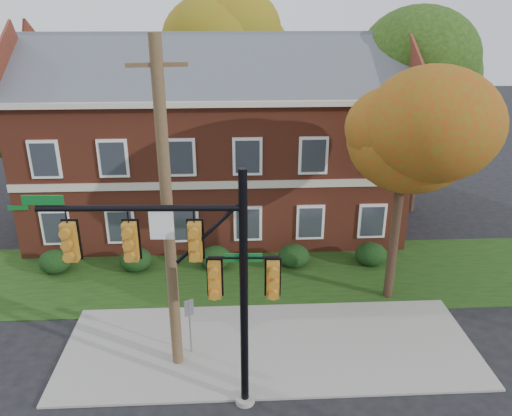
{
  "coord_description": "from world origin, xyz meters",
  "views": [
    {
      "loc": [
        -1.2,
        -13.05,
        10.88
      ],
      "look_at": [
        -0.38,
        3.0,
        4.37
      ],
      "focal_mm": 35.0,
      "sensor_mm": 36.0,
      "label": 1
    }
  ],
  "objects_px": {
    "tree_near_right": "(413,135)",
    "tree_far_rear": "(238,41)",
    "hedge_center": "(215,258)",
    "tree_left_rear": "(4,104)",
    "sign_post": "(190,318)",
    "utility_pole": "(168,217)",
    "traffic_signal": "(194,268)",
    "apartment_building": "(215,131)",
    "hedge_right": "(294,256)",
    "hedge_far_right": "(371,254)",
    "hedge_far_left": "(55,262)",
    "tree_right_rear": "(435,65)",
    "hedge_left": "(136,260)"
  },
  "relations": [
    {
      "from": "hedge_center",
      "to": "tree_left_rear",
      "type": "bearing_deg",
      "value": 156.96
    },
    {
      "from": "hedge_far_right",
      "to": "tree_left_rear",
      "type": "height_order",
      "value": "tree_left_rear"
    },
    {
      "from": "hedge_far_left",
      "to": "hedge_right",
      "type": "xyz_separation_m",
      "value": [
        10.5,
        0.0,
        0.0
      ]
    },
    {
      "from": "hedge_far_left",
      "to": "tree_left_rear",
      "type": "bearing_deg",
      "value": 123.42
    },
    {
      "from": "traffic_signal",
      "to": "sign_post",
      "type": "bearing_deg",
      "value": 103.48
    },
    {
      "from": "hedge_center",
      "to": "utility_pole",
      "type": "bearing_deg",
      "value": -99.64
    },
    {
      "from": "hedge_far_right",
      "to": "sign_post",
      "type": "distance_m",
      "value": 9.72
    },
    {
      "from": "tree_right_rear",
      "to": "sign_post",
      "type": "relative_size",
      "value": 5.05
    },
    {
      "from": "apartment_building",
      "to": "tree_near_right",
      "type": "relative_size",
      "value": 2.19
    },
    {
      "from": "traffic_signal",
      "to": "tree_right_rear",
      "type": "bearing_deg",
      "value": 53.5
    },
    {
      "from": "tree_left_rear",
      "to": "tree_right_rear",
      "type": "relative_size",
      "value": 0.84
    },
    {
      "from": "hedge_left",
      "to": "tree_right_rear",
      "type": "distance_m",
      "value": 17.74
    },
    {
      "from": "tree_near_right",
      "to": "tree_far_rear",
      "type": "distance_m",
      "value": 17.12
    },
    {
      "from": "hedge_center",
      "to": "hedge_far_right",
      "type": "bearing_deg",
      "value": 0.0
    },
    {
      "from": "hedge_far_left",
      "to": "hedge_center",
      "type": "bearing_deg",
      "value": 0.0
    },
    {
      "from": "hedge_far_left",
      "to": "utility_pole",
      "type": "bearing_deg",
      "value": -46.96
    },
    {
      "from": "sign_post",
      "to": "tree_far_rear",
      "type": "bearing_deg",
      "value": 62.48
    },
    {
      "from": "tree_left_rear",
      "to": "tree_right_rear",
      "type": "height_order",
      "value": "tree_right_rear"
    },
    {
      "from": "hedge_left",
      "to": "hedge_center",
      "type": "distance_m",
      "value": 3.5
    },
    {
      "from": "apartment_building",
      "to": "tree_near_right",
      "type": "height_order",
      "value": "apartment_building"
    },
    {
      "from": "tree_left_rear",
      "to": "hedge_center",
      "type": "bearing_deg",
      "value": -23.04
    },
    {
      "from": "hedge_left",
      "to": "traffic_signal",
      "type": "distance_m",
      "value": 9.63
    },
    {
      "from": "hedge_right",
      "to": "tree_far_rear",
      "type": "relative_size",
      "value": 0.12
    },
    {
      "from": "hedge_far_left",
      "to": "sign_post",
      "type": "distance_m",
      "value": 8.7
    },
    {
      "from": "hedge_far_left",
      "to": "tree_far_rear",
      "type": "height_order",
      "value": "tree_far_rear"
    },
    {
      "from": "hedge_far_right",
      "to": "tree_near_right",
      "type": "distance_m",
      "value": 6.77
    },
    {
      "from": "apartment_building",
      "to": "hedge_far_left",
      "type": "distance_m",
      "value": 9.82
    },
    {
      "from": "hedge_far_right",
      "to": "tree_far_rear",
      "type": "relative_size",
      "value": 0.12
    },
    {
      "from": "tree_right_rear",
      "to": "sign_post",
      "type": "distance_m",
      "value": 18.24
    },
    {
      "from": "hedge_left",
      "to": "tree_left_rear",
      "type": "bearing_deg",
      "value": 146.41
    },
    {
      "from": "utility_pole",
      "to": "hedge_far_right",
      "type": "bearing_deg",
      "value": 31.25
    },
    {
      "from": "apartment_building",
      "to": "utility_pole",
      "type": "xyz_separation_m",
      "value": [
        -1.08,
        -11.6,
        0.23
      ]
    },
    {
      "from": "tree_near_right",
      "to": "sign_post",
      "type": "distance_m",
      "value": 9.96
    },
    {
      "from": "tree_near_right",
      "to": "sign_post",
      "type": "xyz_separation_m",
      "value": [
        -7.89,
        -3.06,
        -5.24
      ]
    },
    {
      "from": "hedge_center",
      "to": "tree_far_rear",
      "type": "relative_size",
      "value": 0.12
    },
    {
      "from": "apartment_building",
      "to": "hedge_far_left",
      "type": "xyz_separation_m",
      "value": [
        -7.0,
        -5.25,
        -4.46
      ]
    },
    {
      "from": "traffic_signal",
      "to": "sign_post",
      "type": "xyz_separation_m",
      "value": [
        -0.43,
        2.24,
        -3.07
      ]
    },
    {
      "from": "apartment_building",
      "to": "hedge_far_right",
      "type": "distance_m",
      "value": 9.82
    },
    {
      "from": "hedge_far_left",
      "to": "hedge_far_right",
      "type": "distance_m",
      "value": 14.0
    },
    {
      "from": "hedge_left",
      "to": "sign_post",
      "type": "distance_m",
      "value": 6.61
    },
    {
      "from": "tree_left_rear",
      "to": "sign_post",
      "type": "bearing_deg",
      "value": -47.92
    },
    {
      "from": "sign_post",
      "to": "apartment_building",
      "type": "bearing_deg",
      "value": 65.09
    },
    {
      "from": "apartment_building",
      "to": "hedge_center",
      "type": "xyz_separation_m",
      "value": [
        0.0,
        -5.25,
        -4.46
      ]
    },
    {
      "from": "tree_right_rear",
      "to": "sign_post",
      "type": "height_order",
      "value": "tree_right_rear"
    },
    {
      "from": "hedge_left",
      "to": "sign_post",
      "type": "height_order",
      "value": "sign_post"
    },
    {
      "from": "hedge_far_left",
      "to": "traffic_signal",
      "type": "height_order",
      "value": "traffic_signal"
    },
    {
      "from": "sign_post",
      "to": "tree_left_rear",
      "type": "bearing_deg",
      "value": 110.6
    },
    {
      "from": "tree_near_right",
      "to": "tree_left_rear",
      "type": "height_order",
      "value": "tree_left_rear"
    },
    {
      "from": "hedge_right",
      "to": "sign_post",
      "type": "distance_m",
      "value": 7.28
    },
    {
      "from": "utility_pole",
      "to": "traffic_signal",
      "type": "bearing_deg",
      "value": -71.73
    }
  ]
}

